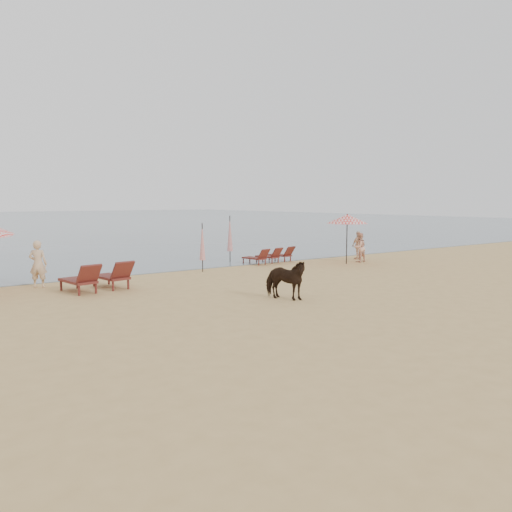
# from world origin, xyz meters

# --- Properties ---
(ground) EXTENTS (120.00, 120.00, 0.00)m
(ground) POSITION_xyz_m (0.00, 0.00, 0.00)
(ground) COLOR tan
(ground) RESTS_ON ground
(lounger_cluster_left) EXTENTS (2.28, 2.21, 0.71)m
(lounger_cluster_left) POSITION_xyz_m (-5.29, 7.20, 0.50)
(lounger_cluster_left) COLOR #602717
(lounger_cluster_left) RESTS_ON ground
(lounger_cluster_right) EXTENTS (2.73, 1.91, 0.55)m
(lounger_cluster_right) POSITION_xyz_m (4.47, 10.07, 0.38)
(lounger_cluster_right) COLOR #602717
(lounger_cluster_right) RESTS_ON ground
(umbrella_open_right) EXTENTS (2.06, 2.06, 2.52)m
(umbrella_open_right) POSITION_xyz_m (7.40, 7.54, 2.27)
(umbrella_open_right) COLOR black
(umbrella_open_right) RESTS_ON ground
(umbrella_closed_left) EXTENTS (0.27, 0.27, 2.20)m
(umbrella_closed_left) POSITION_xyz_m (0.04, 9.20, 1.35)
(umbrella_closed_left) COLOR black
(umbrella_closed_left) RESTS_ON ground
(umbrella_closed_right) EXTENTS (0.29, 0.29, 2.42)m
(umbrella_closed_right) POSITION_xyz_m (2.89, 11.41, 1.49)
(umbrella_closed_right) COLOR black
(umbrella_closed_right) RESTS_ON ground
(cow) EXTENTS (1.28, 1.70, 1.31)m
(cow) POSITION_xyz_m (-0.89, 2.13, 0.65)
(cow) COLOR black
(cow) RESTS_ON ground
(beachgoer_left) EXTENTS (0.76, 0.69, 1.75)m
(beachgoer_left) POSITION_xyz_m (-6.87, 9.12, 0.87)
(beachgoer_left) COLOR tan
(beachgoer_left) RESTS_ON ground
(beachgoer_right_a) EXTENTS (0.74, 0.58, 1.52)m
(beachgoer_right_a) POSITION_xyz_m (8.49, 7.68, 0.76)
(beachgoer_right_a) COLOR #E3A88E
(beachgoer_right_a) RESTS_ON ground
(beachgoer_right_b) EXTENTS (0.91, 0.40, 1.54)m
(beachgoer_right_b) POSITION_xyz_m (9.33, 8.54, 0.77)
(beachgoer_right_b) COLOR #E1B18D
(beachgoer_right_b) RESTS_ON ground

